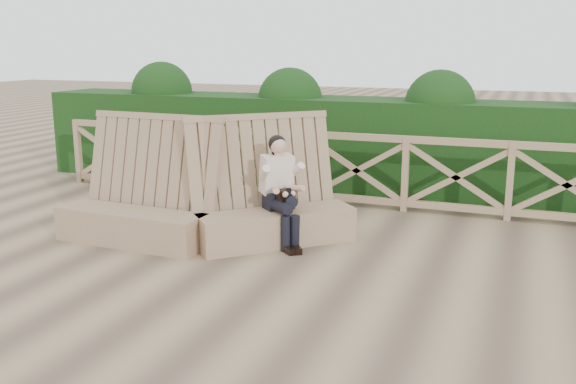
% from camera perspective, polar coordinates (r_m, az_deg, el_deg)
% --- Properties ---
extents(ground, '(60.00, 60.00, 0.00)m').
position_cam_1_polar(ground, '(6.46, -2.04, -8.49)').
color(ground, brown).
rests_on(ground, ground).
extents(bench, '(3.48, 1.91, 1.55)m').
position_cam_1_polar(bench, '(7.87, -7.45, -1.69)').
color(bench, '#806749').
rests_on(bench, ground).
extents(woman, '(0.73, 0.77, 1.31)m').
position_cam_1_polar(woman, '(7.68, -0.68, 0.49)').
color(woman, black).
rests_on(woman, ground).
extents(guardrail, '(10.10, 0.09, 1.10)m').
position_cam_1_polar(guardrail, '(9.51, 6.11, 1.94)').
color(guardrail, '#8E7352').
rests_on(guardrail, ground).
extents(hedge, '(12.00, 1.20, 1.50)m').
position_cam_1_polar(hedge, '(10.63, 7.79, 4.13)').
color(hedge, black).
rests_on(hedge, ground).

